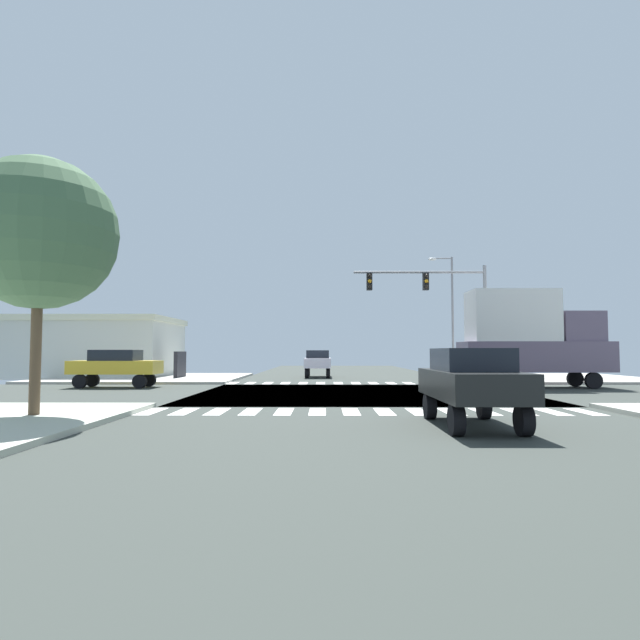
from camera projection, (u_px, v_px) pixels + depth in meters
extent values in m
cube|color=#313732|center=(360.00, 394.00, 23.51)|extent=(14.00, 90.00, 0.05)
cube|color=#313732|center=(360.00, 394.00, 23.51)|extent=(90.00, 12.00, 0.05)
cube|color=#B2ADA3|center=(547.00, 378.00, 35.39)|extent=(12.00, 12.00, 0.14)
cube|color=#B0AEA4|center=(150.00, 378.00, 35.59)|extent=(12.00, 12.00, 0.14)
cube|color=white|center=(151.00, 411.00, 16.27)|extent=(0.50, 2.00, 0.01)
cube|color=white|center=(184.00, 411.00, 16.27)|extent=(0.50, 2.00, 0.01)
cube|color=white|center=(218.00, 411.00, 16.26)|extent=(0.50, 2.00, 0.01)
cube|color=white|center=(251.00, 411.00, 16.25)|extent=(0.50, 2.00, 0.01)
cube|color=white|center=(284.00, 411.00, 16.24)|extent=(0.50, 2.00, 0.01)
cube|color=white|center=(317.00, 412.00, 16.24)|extent=(0.50, 2.00, 0.01)
cube|color=white|center=(351.00, 412.00, 16.23)|extent=(0.50, 2.00, 0.01)
cube|color=white|center=(384.00, 412.00, 16.22)|extent=(0.50, 2.00, 0.01)
cube|color=white|center=(418.00, 412.00, 16.21)|extent=(0.50, 2.00, 0.01)
cube|color=white|center=(451.00, 412.00, 16.21)|extent=(0.50, 2.00, 0.01)
cube|color=white|center=(485.00, 412.00, 16.20)|extent=(0.50, 2.00, 0.01)
cube|color=white|center=(518.00, 412.00, 16.19)|extent=(0.50, 2.00, 0.01)
cube|color=white|center=(552.00, 412.00, 16.18)|extent=(0.50, 2.00, 0.01)
cube|color=white|center=(585.00, 412.00, 16.18)|extent=(0.50, 2.00, 0.01)
cube|color=white|center=(233.00, 383.00, 30.85)|extent=(0.50, 2.00, 0.01)
cube|color=white|center=(250.00, 383.00, 30.84)|extent=(0.50, 2.00, 0.01)
cube|color=white|center=(268.00, 383.00, 30.83)|extent=(0.50, 2.00, 0.01)
cube|color=white|center=(286.00, 383.00, 30.83)|extent=(0.50, 2.00, 0.01)
cube|color=white|center=(303.00, 383.00, 30.82)|extent=(0.50, 2.00, 0.01)
cube|color=white|center=(321.00, 383.00, 30.81)|extent=(0.50, 2.00, 0.01)
cube|color=white|center=(338.00, 383.00, 30.80)|extent=(0.50, 2.00, 0.01)
cube|color=white|center=(356.00, 383.00, 30.80)|extent=(0.50, 2.00, 0.01)
cube|color=white|center=(373.00, 383.00, 30.79)|extent=(0.50, 2.00, 0.01)
cube|color=white|center=(391.00, 383.00, 30.78)|extent=(0.50, 2.00, 0.01)
cube|color=white|center=(409.00, 383.00, 30.77)|extent=(0.50, 2.00, 0.01)
cube|color=white|center=(426.00, 383.00, 30.77)|extent=(0.50, 2.00, 0.01)
cube|color=white|center=(444.00, 383.00, 30.76)|extent=(0.50, 2.00, 0.01)
cube|color=white|center=(461.00, 383.00, 30.75)|extent=(0.50, 2.00, 0.01)
cylinder|color=gray|center=(486.00, 324.00, 31.42)|extent=(0.20, 0.20, 6.82)
cylinder|color=gray|center=(419.00, 272.00, 31.63)|extent=(7.64, 0.14, 0.14)
cube|color=black|center=(426.00, 282.00, 31.59)|extent=(0.32, 0.40, 1.00)
sphere|color=black|center=(426.00, 276.00, 31.37)|extent=(0.22, 0.22, 0.22)
sphere|color=orange|center=(427.00, 281.00, 31.35)|extent=(0.22, 0.22, 0.22)
sphere|color=black|center=(427.00, 286.00, 31.33)|extent=(0.22, 0.22, 0.22)
cube|color=black|center=(369.00, 282.00, 31.62)|extent=(0.32, 0.40, 1.00)
sphere|color=black|center=(370.00, 276.00, 31.39)|extent=(0.22, 0.22, 0.22)
sphere|color=orange|center=(370.00, 281.00, 31.37)|extent=(0.22, 0.22, 0.22)
sphere|color=black|center=(370.00, 286.00, 31.36)|extent=(0.22, 0.22, 0.22)
cylinder|color=gray|center=(453.00, 316.00, 38.80)|extent=(0.16, 0.16, 8.60)
cylinder|color=gray|center=(442.00, 258.00, 39.05)|extent=(1.40, 0.10, 0.10)
ellipsoid|color=silver|center=(432.00, 259.00, 39.05)|extent=(0.60, 0.32, 0.20)
cube|color=beige|center=(70.00, 350.00, 38.24)|extent=(14.23, 7.99, 3.78)
cube|color=beige|center=(71.00, 321.00, 38.36)|extent=(14.53, 8.29, 0.40)
cube|color=black|center=(180.00, 365.00, 35.13)|extent=(0.24, 2.20, 1.80)
cylinder|color=brown|center=(36.00, 347.00, 14.36)|extent=(0.28, 0.28, 3.84)
sphere|color=#416140|center=(39.00, 233.00, 14.53)|extent=(4.09, 4.09, 4.09)
cylinder|color=black|center=(328.00, 373.00, 36.46)|extent=(0.26, 0.68, 0.68)
cylinder|color=black|center=(307.00, 373.00, 36.47)|extent=(0.26, 0.68, 0.68)
cylinder|color=black|center=(328.00, 372.00, 39.38)|extent=(0.26, 0.68, 0.68)
cylinder|color=black|center=(308.00, 372.00, 39.39)|extent=(0.26, 0.68, 0.68)
cube|color=silver|center=(318.00, 363.00, 37.97)|extent=(1.80, 4.30, 0.66)
cube|color=black|center=(318.00, 354.00, 38.00)|extent=(1.55, 2.24, 0.54)
cylinder|color=black|center=(149.00, 380.00, 27.82)|extent=(0.68, 0.26, 0.68)
cylinder|color=black|center=(140.00, 381.00, 26.39)|extent=(0.68, 0.26, 0.68)
cylinder|color=black|center=(92.00, 380.00, 27.85)|extent=(0.68, 0.26, 0.68)
cylinder|color=black|center=(80.00, 381.00, 26.41)|extent=(0.68, 0.26, 0.68)
cube|color=gold|center=(116.00, 367.00, 27.15)|extent=(4.30, 1.80, 0.66)
cube|color=black|center=(116.00, 355.00, 27.19)|extent=(2.24, 1.55, 0.54)
cylinder|color=black|center=(575.00, 379.00, 27.90)|extent=(0.80, 0.26, 0.80)
cylinder|color=black|center=(594.00, 381.00, 25.98)|extent=(0.80, 0.26, 0.80)
cylinder|color=black|center=(480.00, 379.00, 27.94)|extent=(0.80, 0.26, 0.80)
cylinder|color=black|center=(491.00, 381.00, 26.02)|extent=(0.80, 0.26, 0.80)
cube|color=#615369|center=(534.00, 357.00, 27.03)|extent=(7.20, 2.40, 1.49)
cube|color=white|center=(512.00, 316.00, 27.15)|extent=(4.18, 2.30, 2.56)
cube|color=#615369|center=(577.00, 327.00, 27.09)|extent=(2.02, 2.11, 1.49)
cylinder|color=black|center=(430.00, 406.00, 14.50)|extent=(0.26, 0.68, 0.68)
cylinder|color=black|center=(484.00, 406.00, 14.49)|extent=(0.26, 0.68, 0.68)
cylinder|color=black|center=(456.00, 420.00, 11.58)|extent=(0.26, 0.68, 0.68)
cylinder|color=black|center=(524.00, 420.00, 11.57)|extent=(0.26, 0.68, 0.68)
cube|color=black|center=(471.00, 384.00, 13.07)|extent=(1.80, 4.30, 0.66)
cube|color=black|center=(471.00, 359.00, 13.10)|extent=(1.55, 2.24, 0.54)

